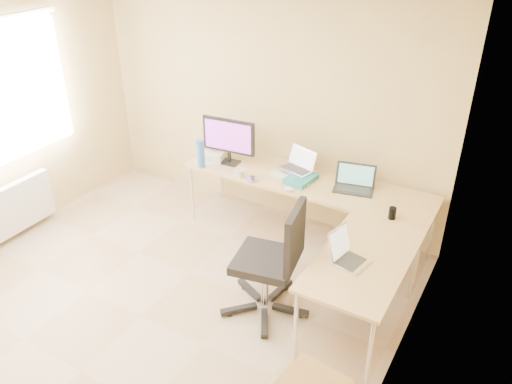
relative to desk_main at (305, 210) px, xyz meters
The scene contains 22 objects.
floor 2.02m from the desk_main, 111.40° to the right, with size 4.50×4.50×0.00m, color tan.
ceiling 2.99m from the desk_main, 111.40° to the right, with size 4.50×4.50×0.00m, color white.
wall_back 1.25m from the desk_main, 151.11° to the left, with size 4.50×4.50×0.00m, color #DAB66C.
wall_right 2.49m from the desk_main, 53.38° to the right, with size 4.50×4.50×0.00m, color #DAB66C.
desk_main is the anchor object (origin of this frame).
desk_return 1.40m from the desk_main, 45.73° to the right, with size 0.70×1.30×0.73m, color tan.
monitor 1.11m from the desk_main, behind, with size 0.60×0.19×0.52m, color black.
book_stack 0.40m from the desk_main, 125.30° to the right, with size 0.24×0.33×0.05m, color #227877.
laptop_center 0.55m from the desk_main, 160.31° to the left, with size 0.34×0.26×0.22m, color #A6A9BA.
laptop_black 0.70m from the desk_main, ahead, with size 0.39×0.29×0.25m, color black.
keyboard 0.41m from the desk_main, 159.20° to the right, with size 0.46×0.13×0.02m, color silver.
mouse 0.49m from the desk_main, 100.43° to the right, with size 0.11×0.07×0.04m, color silver.
mug 0.81m from the desk_main, 154.69° to the right, with size 0.10×0.10×0.09m, color silver.
cd_stack 0.68m from the desk_main, 148.18° to the right, with size 0.12×0.12×0.03m, color #B4B3C9.
water_bottle 1.28m from the desk_main, 165.20° to the right, with size 0.09×0.09×0.31m, color #3569BB.
papers 1.19m from the desk_main, behind, with size 0.19×0.27×0.01m, color white.
white_box 1.18m from the desk_main, behind, with size 0.24×0.17×0.09m, color silver.
desk_fan 1.25m from the desk_main, 169.93° to the left, with size 0.23×0.23×0.29m, color silver.
black_cup 1.12m from the desk_main, 16.73° to the right, with size 0.07×0.07×0.11m, color black.
laptop_return 1.50m from the desk_main, 51.15° to the right, with size 0.26×0.33×0.22m, color silver.
office_chair 1.22m from the desk_main, 81.64° to the right, with size 0.67×0.67×1.11m, color black.
radiator 3.11m from the desk_main, 152.24° to the right, with size 0.09×0.80×0.55m, color white.
Camera 1 is at (2.64, -2.52, 3.24)m, focal length 36.29 mm.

